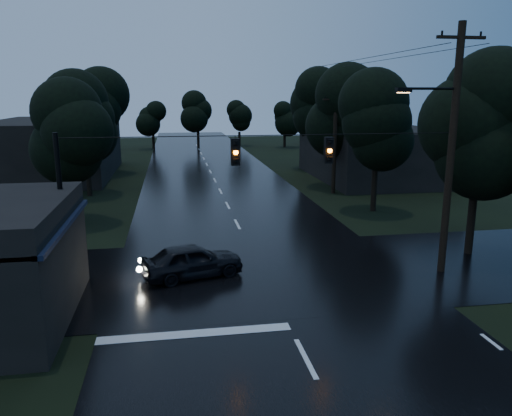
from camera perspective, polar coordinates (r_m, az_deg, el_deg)
name	(u,v)px	position (r m, az deg, el deg)	size (l,w,h in m)	color
main_road	(220,192)	(38.22, -4.09, 1.88)	(12.00, 120.00, 0.02)	black
cross_street	(262,273)	(20.98, 0.68, -7.45)	(60.00, 9.00, 0.02)	black
building_far_right	(375,153)	(45.19, 13.42, 6.10)	(10.00, 14.00, 4.40)	black
building_far_left	(54,148)	(48.74, -22.04, 6.34)	(10.00, 16.00, 5.00)	black
utility_pole_main	(450,146)	(21.44, 21.25, 6.58)	(3.50, 0.30, 10.00)	black
utility_pole_far	(335,141)	(37.42, 8.98, 7.53)	(2.00, 0.30, 7.50)	black
anchor_pole_left	(62,216)	(19.27, -21.25, -0.88)	(0.18, 0.18, 6.00)	black
span_signals	(282,150)	(18.90, 2.94, 6.64)	(15.00, 0.37, 1.12)	black
tree_corner_near	(481,124)	(24.45, 24.30, 8.73)	(4.48, 4.48, 9.44)	black
tree_left_a	(72,132)	(29.94, -20.30, 8.19)	(3.92, 3.92, 8.26)	black
tree_left_b	(84,118)	(37.89, -19.05, 9.69)	(4.20, 4.20, 8.85)	black
tree_left_c	(95,109)	(47.84, -17.88, 10.76)	(4.48, 4.48, 9.44)	black
tree_right_a	(378,122)	(31.94, 13.72, 9.54)	(4.20, 4.20, 8.85)	black
tree_right_b	(344,111)	(39.60, 9.99, 10.85)	(4.48, 4.48, 9.44)	black
tree_right_c	(315,104)	(49.30, 6.77, 11.76)	(4.76, 4.76, 10.03)	black
car	(192,261)	(20.50, -7.29, -5.99)	(1.65, 4.10, 1.40)	black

